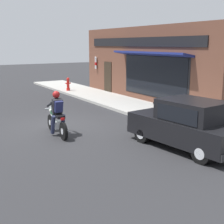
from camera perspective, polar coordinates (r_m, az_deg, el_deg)
name	(u,v)px	position (r m, az deg, el deg)	size (l,w,h in m)	color
ground_plane	(58,126)	(12.76, -9.93, -2.56)	(80.00, 80.00, 0.00)	#2B2B2D
sidewalk_curb	(118,102)	(17.50, 1.04, 1.90)	(2.60, 22.00, 0.14)	#ADAAA3
storefront_building	(141,64)	(18.03, 5.38, 8.68)	(1.25, 11.90, 4.20)	brown
motorcycle_with_rider	(57,117)	(11.36, -10.04, -0.88)	(0.58, 2.02, 1.62)	black
car_hatchback	(187,125)	(10.04, 13.52, -2.26)	(1.99, 3.92, 1.57)	black
fire_hydrant	(68,84)	(21.43, -8.04, 5.06)	(0.36, 0.24, 0.88)	red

